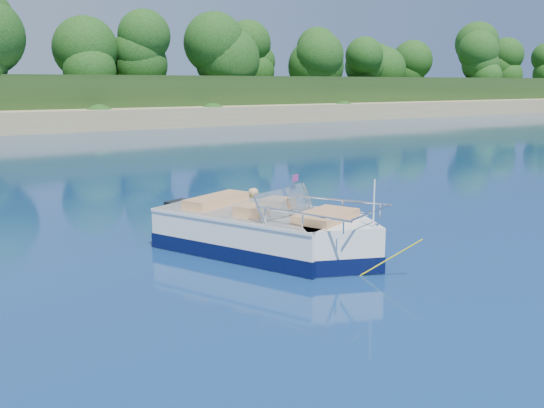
{
  "coord_description": "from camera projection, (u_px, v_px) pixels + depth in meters",
  "views": [
    {
      "loc": [
        -7.15,
        -8.79,
        3.37
      ],
      "look_at": [
        -0.26,
        1.78,
        0.85
      ],
      "focal_mm": 40.0,
      "sensor_mm": 36.0,
      "label": 1
    }
  ],
  "objects": [
    {
      "name": "motorboat",
      "position": [
        272.0,
        235.0,
        12.16
      ],
      "size": [
        3.47,
        5.42,
        1.93
      ],
      "rotation": [
        0.0,
        0.0,
        0.4
      ],
      "color": "white",
      "rests_on": "ground"
    },
    {
      "name": "ground",
      "position": [
        333.0,
        261.0,
        11.71
      ],
      "size": [
        160.0,
        160.0,
        0.0
      ],
      "primitive_type": "plane",
      "color": "#0B1F4E",
      "rests_on": "ground"
    },
    {
      "name": "tow_tube",
      "position": [
        253.0,
        220.0,
        14.78
      ],
      "size": [
        1.97,
        1.97,
        0.4
      ],
      "rotation": [
        0.0,
        0.0,
        0.41
      ],
      "color": "yellow",
      "rests_on": "ground"
    },
    {
      "name": "boy",
      "position": [
        253.0,
        224.0,
        14.73
      ],
      "size": [
        0.48,
        0.8,
        1.47
      ],
      "primitive_type": "imported",
      "rotation": [
        0.0,
        -0.17,
        1.37
      ],
      "color": "tan",
      "rests_on": "ground"
    }
  ]
}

